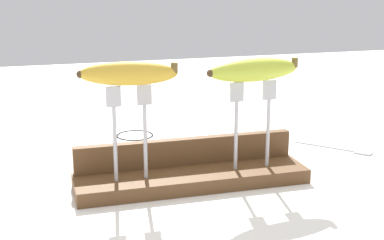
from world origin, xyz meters
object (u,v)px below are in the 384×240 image
(banana_raised_left, at_px, (128,74))
(wire_coil, at_px, (135,135))
(fork_fallen_near, at_px, (343,149))
(fork_stand_left, at_px, (130,124))
(fork_stand_right, at_px, (253,116))
(banana_raised_right, at_px, (254,70))

(banana_raised_left, xyz_separation_m, wire_coil, (0.08, 0.36, -0.22))
(fork_fallen_near, bearing_deg, fork_stand_left, -166.70)
(fork_stand_left, xyz_separation_m, wire_coil, (0.08, 0.36, -0.13))
(fork_stand_left, height_order, wire_coil, fork_stand_left)
(fork_stand_right, bearing_deg, banana_raised_left, 180.00)
(fork_stand_right, xyz_separation_m, fork_fallen_near, (0.27, 0.12, -0.12))
(fork_stand_right, bearing_deg, banana_raised_right, -173.18)
(fork_fallen_near, height_order, wire_coil, fork_fallen_near)
(wire_coil, bearing_deg, fork_fallen_near, -29.88)
(fork_stand_left, distance_m, fork_fallen_near, 0.53)
(fork_stand_right, xyz_separation_m, banana_raised_left, (-0.23, 0.00, 0.09))
(fork_stand_left, bearing_deg, banana_raised_right, -0.00)
(banana_raised_right, bearing_deg, fork_stand_left, 180.00)
(fork_stand_left, bearing_deg, fork_stand_right, -0.00)
(fork_stand_right, distance_m, fork_fallen_near, 0.32)
(wire_coil, bearing_deg, banana_raised_right, -66.64)
(banana_raised_right, distance_m, fork_fallen_near, 0.36)
(fork_stand_left, xyz_separation_m, fork_fallen_near, (0.50, 0.12, -0.13))
(fork_stand_right, relative_size, banana_raised_right, 0.89)
(fork_stand_left, relative_size, fork_fallen_near, 1.19)
(banana_raised_left, xyz_separation_m, banana_raised_right, (0.23, -0.00, -0.00))
(banana_raised_right, bearing_deg, fork_fallen_near, 23.74)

